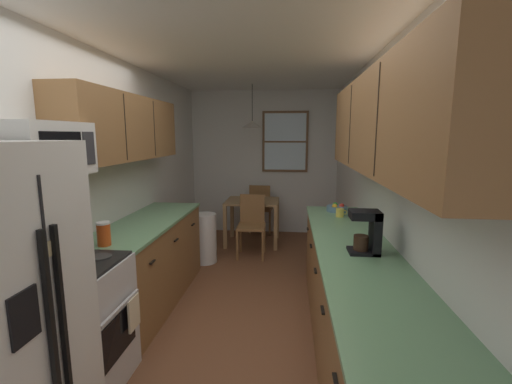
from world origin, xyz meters
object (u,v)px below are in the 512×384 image
microwave_over_range (41,149)px  dining_chair_near (252,222)px  storage_canister (104,234)px  stove_range (75,326)px  fruit_bowl (337,208)px  trash_bin (205,238)px  mug_by_coffeemaker (340,213)px  dining_chair_far (261,207)px  table_serving_bowl (247,199)px  dining_table (252,208)px  coffee_maker (369,231)px

microwave_over_range → dining_chair_near: bearing=70.1°
storage_canister → stove_range: bearing=-89.3°
fruit_bowl → trash_bin: bearing=161.8°
stove_range → mug_by_coffeemaker: bearing=39.1°
dining_chair_far → mug_by_coffeemaker: mug_by_coffeemaker is taller
dining_chair_near → fruit_bowl: 1.50m
dining_chair_near → table_serving_bowl: dining_chair_near is taller
dining_chair_near → microwave_over_range: bearing=-109.9°
stove_range → dining_chair_near: 2.98m
dining_chair_far → table_serving_bowl: (-0.16, -0.66, 0.25)m
fruit_bowl → dining_chair_near: bearing=140.1°
storage_canister → dining_table: bearing=73.5°
dining_table → stove_range: bearing=-104.3°
stove_range → dining_chair_far: stove_range is taller
microwave_over_range → fruit_bowl: 2.96m
stove_range → dining_table: size_ratio=1.30×
stove_range → fruit_bowl: stove_range is taller
microwave_over_range → coffee_maker: microwave_over_range is taller
dining_chair_near → storage_canister: bearing=-111.2°
mug_by_coffeemaker → trash_bin: bearing=153.8°
dining_chair_near → trash_bin: bearing=-150.2°
storage_canister → coffee_maker: size_ratio=0.59×
coffee_maker → storage_canister: bearing=-179.3°
dining_table → coffee_maker: bearing=-67.8°
microwave_over_range → mug_by_coffeemaker: size_ratio=5.18×
storage_canister → mug_by_coffeemaker: bearing=30.2°
microwave_over_range → dining_chair_far: bearing=75.0°
coffee_maker → fruit_bowl: coffee_maker is taller
coffee_maker → fruit_bowl: size_ratio=1.36×
dining_chair_near → dining_chair_far: 1.13m
storage_canister → mug_by_coffeemaker: (2.02, 1.18, -0.05)m
trash_bin → dining_table: bearing=58.2°
trash_bin → fruit_bowl: bearing=-18.2°
stove_range → dining_chair_far: (0.95, 3.97, 0.03)m
trash_bin → storage_canister: size_ratio=3.62×
stove_range → storage_canister: 0.70m
dining_table → table_serving_bowl: bearing=-126.7°
stove_range → storage_canister: size_ratio=5.74×
fruit_bowl → table_serving_bowl: size_ratio=1.15×
microwave_over_range → table_serving_bowl: bearing=74.7°
dining_chair_near → dining_chair_far: (0.04, 1.13, 0.00)m
microwave_over_range → dining_table: bearing=74.0°
trash_bin → coffee_maker: size_ratio=2.14×
coffee_maker → table_serving_bowl: coffee_maker is taller
dining_table → dining_chair_near: 0.57m
fruit_bowl → table_serving_bowl: 1.86m
dining_chair_far → table_serving_bowl: 0.73m
dining_table → table_serving_bowl: (-0.07, -0.10, 0.16)m
storage_canister → table_serving_bowl: bearing=74.4°
dining_table → mug_by_coffeemaker: bearing=-57.0°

